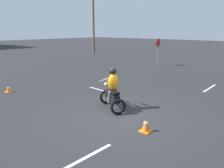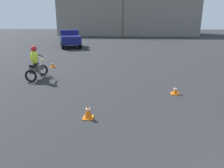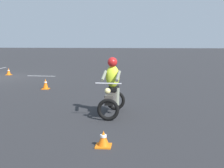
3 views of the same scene
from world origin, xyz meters
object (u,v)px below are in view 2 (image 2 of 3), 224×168
at_px(pickup_truck, 70,38).
at_px(traffic_cone_mid_center, 53,65).
at_px(traffic_cone_near_left, 175,90).
at_px(motorcycle_rider_background, 36,65).
at_px(traffic_cone_mid_left, 88,112).
at_px(utility_pole_far, 123,8).

height_order(pickup_truck, traffic_cone_mid_center, pickup_truck).
height_order(traffic_cone_near_left, traffic_cone_mid_center, traffic_cone_mid_center).
xyz_separation_m(traffic_cone_near_left, traffic_cone_mid_center, (-6.55, 4.66, 0.00)).
relative_size(motorcycle_rider_background, pickup_truck, 0.37).
bearing_deg(pickup_truck, motorcycle_rider_background, -101.69).
bearing_deg(motorcycle_rider_background, traffic_cone_near_left, -12.89).
xyz_separation_m(traffic_cone_mid_left, utility_pole_far, (0.63, 28.75, 4.18)).
height_order(pickup_truck, traffic_cone_mid_left, pickup_truck).
bearing_deg(traffic_cone_mid_center, traffic_cone_mid_left, -64.29).
height_order(motorcycle_rider_background, utility_pole_far, utility_pole_far).
relative_size(motorcycle_rider_background, traffic_cone_mid_center, 5.03).
distance_m(traffic_cone_near_left, traffic_cone_mid_center, 8.04).
relative_size(traffic_cone_near_left, traffic_cone_mid_left, 0.71).
relative_size(pickup_truck, traffic_cone_mid_center, 13.72).
distance_m(motorcycle_rider_background, traffic_cone_mid_center, 2.78).
bearing_deg(traffic_cone_near_left, pickup_truck, 118.38).
bearing_deg(traffic_cone_mid_left, traffic_cone_mid_center, 115.71).
distance_m(motorcycle_rider_background, traffic_cone_mid_left, 5.51).
xyz_separation_m(traffic_cone_mid_center, utility_pole_far, (4.04, 21.67, 4.24)).
height_order(motorcycle_rider_background, traffic_cone_near_left, motorcycle_rider_background).
distance_m(motorcycle_rider_background, utility_pole_far, 24.98).
relative_size(pickup_truck, traffic_cone_mid_left, 10.07).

